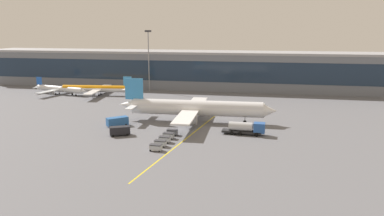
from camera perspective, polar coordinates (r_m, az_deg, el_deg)
ground_plane at (r=101.34m, az=-1.26°, el=-3.18°), size 700.00×700.00×0.00m
apron_lead_in_line at (r=102.46m, az=1.21°, el=-3.00°), size 11.45×79.26×0.01m
terminal_building at (r=170.76m, az=-0.29°, el=5.87°), size 192.71×19.52×16.52m
main_airliner at (r=107.77m, az=0.61°, el=0.03°), size 45.87×36.30×12.29m
fuel_tanker at (r=96.44m, az=8.24°, el=-3.01°), size 10.89×3.00×3.25m
crew_van at (r=96.62m, az=-10.95°, el=-3.35°), size 5.41×4.14×2.30m
lavatory_truck at (r=105.86m, az=-11.18°, el=-1.95°), size 5.83×5.62×2.50m
baggage_cart_0 at (r=83.75m, az=-5.52°, el=-5.96°), size 2.71×1.71×1.48m
baggage_cart_1 at (r=86.64m, az=-4.83°, el=-5.33°), size 2.71×1.71×1.48m
baggage_cart_2 at (r=89.55m, az=-4.19°, el=-4.74°), size 2.71×1.71×1.48m
baggage_cart_3 at (r=92.48m, az=-3.59°, el=-4.19°), size 2.71×1.71×1.48m
baggage_cart_4 at (r=95.42m, az=-3.02°, el=-3.67°), size 2.71×1.71×1.48m
commuter_jet_far at (r=155.93m, az=-14.33°, el=2.87°), size 32.02×25.66×7.78m
commuter_jet_near at (r=162.73m, az=-19.45°, el=2.75°), size 26.70×21.50×6.62m
apron_light_mast_0 at (r=162.58m, az=-6.59°, el=7.82°), size 2.80×0.50×25.73m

